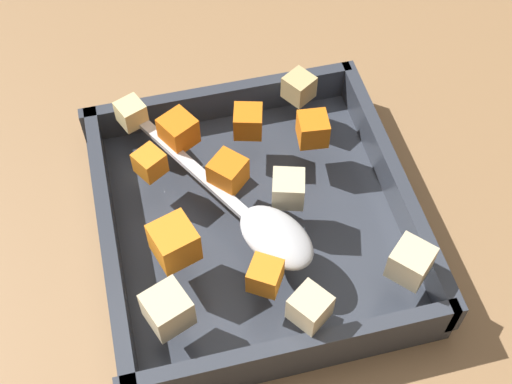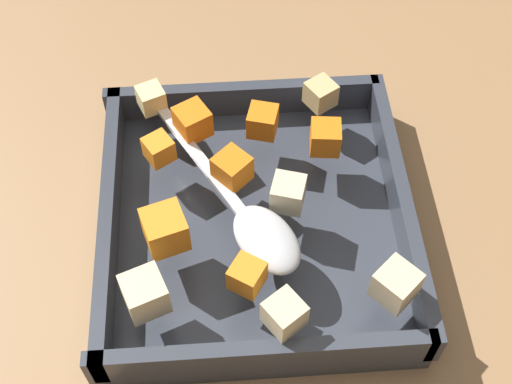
% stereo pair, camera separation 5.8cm
% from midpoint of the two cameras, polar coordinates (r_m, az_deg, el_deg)
% --- Properties ---
extents(ground_plane, '(4.00, 4.00, 0.00)m').
position_cam_midpoint_polar(ground_plane, '(0.62, -2.76, -4.63)').
color(ground_plane, '#936D47').
extents(baking_dish, '(0.28, 0.27, 0.05)m').
position_cam_midpoint_polar(baking_dish, '(0.62, -2.68, -2.63)').
color(baking_dish, '#333842').
rests_on(baking_dish, ground_plane).
extents(carrot_chunk_mid_left, '(0.03, 0.03, 0.03)m').
position_cam_midpoint_polar(carrot_chunk_mid_left, '(0.62, 2.03, 5.03)').
color(carrot_chunk_mid_left, orange).
rests_on(carrot_chunk_mid_left, baking_dish).
extents(carrot_chunk_corner_sw, '(0.03, 0.03, 0.02)m').
position_cam_midpoint_polar(carrot_chunk_corner_sw, '(0.54, -2.36, -7.14)').
color(carrot_chunk_corner_sw, orange).
rests_on(carrot_chunk_corner_sw, baking_dish).
extents(carrot_chunk_heap_top, '(0.04, 0.04, 0.03)m').
position_cam_midpoint_polar(carrot_chunk_heap_top, '(0.55, -9.76, -4.32)').
color(carrot_chunk_heap_top, orange).
rests_on(carrot_chunk_heap_top, baking_dish).
extents(carrot_chunk_corner_nw, '(0.04, 0.04, 0.03)m').
position_cam_midpoint_polar(carrot_chunk_corner_nw, '(0.62, -9.08, 4.84)').
color(carrot_chunk_corner_nw, orange).
rests_on(carrot_chunk_corner_nw, baking_dish).
extents(carrot_chunk_corner_ne, '(0.03, 0.03, 0.03)m').
position_cam_midpoint_polar(carrot_chunk_corner_ne, '(0.63, -3.33, 5.66)').
color(carrot_chunk_corner_ne, orange).
rests_on(carrot_chunk_corner_ne, baking_dish).
extents(carrot_chunk_far_right, '(0.03, 0.03, 0.02)m').
position_cam_midpoint_polar(carrot_chunk_far_right, '(0.61, -11.46, 2.18)').
color(carrot_chunk_far_right, orange).
rests_on(carrot_chunk_far_right, baking_dish).
extents(carrot_chunk_back_center, '(0.04, 0.04, 0.03)m').
position_cam_midpoint_polar(carrot_chunk_back_center, '(0.59, -5.15, 1.44)').
color(carrot_chunk_back_center, orange).
rests_on(carrot_chunk_back_center, baking_dish).
extents(potato_chunk_under_handle, '(0.03, 0.03, 0.02)m').
position_cam_midpoint_polar(potato_chunk_under_handle, '(0.66, 1.01, 8.48)').
color(potato_chunk_under_handle, tan).
rests_on(potato_chunk_under_handle, baking_dish).
extents(potato_chunk_corner_se, '(0.03, 0.03, 0.03)m').
position_cam_midpoint_polar(potato_chunk_corner_se, '(0.58, -0.19, 0.07)').
color(potato_chunk_corner_se, beige).
rests_on(potato_chunk_corner_se, baking_dish).
extents(potato_chunk_near_left, '(0.04, 0.04, 0.03)m').
position_cam_midpoint_polar(potato_chunk_near_left, '(0.53, -10.49, -9.74)').
color(potato_chunk_near_left, beige).
rests_on(potato_chunk_near_left, baking_dish).
extents(potato_chunk_near_right, '(0.03, 0.03, 0.02)m').
position_cam_midpoint_polar(potato_chunk_near_right, '(0.65, -12.80, 6.19)').
color(potato_chunk_near_right, '#E0CC89').
rests_on(potato_chunk_near_right, baking_dish).
extents(potato_chunk_far_left, '(0.04, 0.04, 0.03)m').
position_cam_midpoint_polar(potato_chunk_far_left, '(0.52, 1.26, -9.73)').
color(potato_chunk_far_left, beige).
rests_on(potato_chunk_far_left, baking_dish).
extents(potato_chunk_center, '(0.04, 0.04, 0.03)m').
position_cam_midpoint_polar(potato_chunk_center, '(0.55, 9.69, -5.95)').
color(potato_chunk_center, beige).
rests_on(potato_chunk_center, baking_dish).
extents(serving_spoon, '(0.22, 0.14, 0.02)m').
position_cam_midpoint_polar(serving_spoon, '(0.56, -2.25, -3.12)').
color(serving_spoon, silver).
rests_on(serving_spoon, baking_dish).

